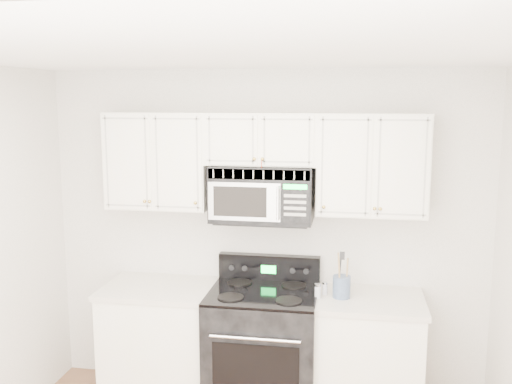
# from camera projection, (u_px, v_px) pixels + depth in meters

# --- Properties ---
(room) EXTENTS (3.51, 3.51, 2.61)m
(room) POSITION_uv_depth(u_px,v_px,m) (213.00, 314.00, 2.89)
(room) COLOR #865E4A
(room) RESTS_ON ground
(base_cabinet_left) EXTENTS (0.86, 0.65, 0.92)m
(base_cabinet_left) POSITION_uv_depth(u_px,v_px,m) (161.00, 345.00, 4.56)
(base_cabinet_left) COLOR white
(base_cabinet_left) RESTS_ON ground
(base_cabinet_right) EXTENTS (0.86, 0.65, 0.92)m
(base_cabinet_right) POSITION_uv_depth(u_px,v_px,m) (364.00, 360.00, 4.29)
(base_cabinet_right) COLOR white
(base_cabinet_right) RESTS_ON ground
(range) EXTENTS (0.82, 0.74, 1.13)m
(range) POSITION_uv_depth(u_px,v_px,m) (263.00, 347.00, 4.38)
(range) COLOR black
(range) RESTS_ON ground
(upper_cabinets) EXTENTS (2.44, 0.37, 0.75)m
(upper_cabinets) POSITION_uv_depth(u_px,v_px,m) (262.00, 157.00, 4.32)
(upper_cabinets) COLOR white
(upper_cabinets) RESTS_ON ground
(microwave) EXTENTS (0.77, 0.44, 0.43)m
(microwave) POSITION_uv_depth(u_px,v_px,m) (262.00, 193.00, 4.33)
(microwave) COLOR black
(microwave) RESTS_ON ground
(utensil_crock) EXTENTS (0.13, 0.13, 0.35)m
(utensil_crock) POSITION_uv_depth(u_px,v_px,m) (342.00, 286.00, 4.20)
(utensil_crock) COLOR slate
(utensil_crock) RESTS_ON base_cabinet_right
(shaker_salt) EXTENTS (0.05, 0.05, 0.11)m
(shaker_salt) POSITION_uv_depth(u_px,v_px,m) (318.00, 291.00, 4.19)
(shaker_salt) COLOR silver
(shaker_salt) RESTS_ON base_cabinet_right
(shaker_pepper) EXTENTS (0.04, 0.04, 0.10)m
(shaker_pepper) POSITION_uv_depth(u_px,v_px,m) (325.00, 288.00, 4.28)
(shaker_pepper) COLOR silver
(shaker_pepper) RESTS_ON base_cabinet_right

